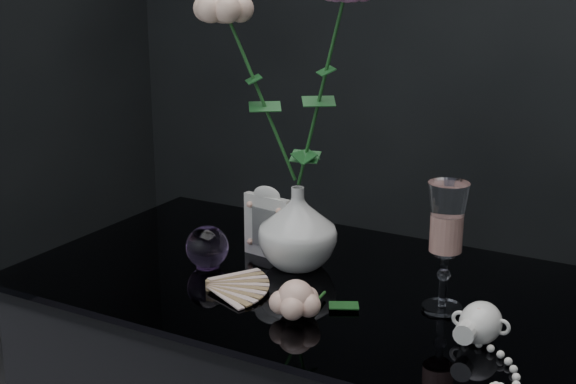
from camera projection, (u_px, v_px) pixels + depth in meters
The scene contains 8 objects.
vase at pixel (298, 227), 1.43m from camera, with size 0.14×0.14×0.15m, color white.
wine_glass at pixel (445, 248), 1.24m from camera, with size 0.06×0.06×0.21m, color white, non-canonical shape.
picture_frame at pixel (267, 222), 1.47m from camera, with size 0.10×0.08×0.14m, color silver, non-canonical shape.
paperweight at pixel (207, 247), 1.43m from camera, with size 0.08×0.08×0.08m, color #B17FCF, non-canonical shape.
paper_fan at pixel (209, 284), 1.34m from camera, with size 0.20×0.16×0.02m, color beige, non-canonical shape.
loose_rose at pixel (296, 299), 1.23m from camera, with size 0.14×0.18×0.06m, color #FFBBA4, non-canonical shape.
pearl_jar at pixel (481, 321), 1.15m from camera, with size 0.21×0.22×0.06m, color white, non-canonical shape.
roses at pixel (285, 72), 1.35m from camera, with size 0.30×0.12×0.42m.
Camera 1 is at (0.58, -1.10, 1.29)m, focal length 50.00 mm.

